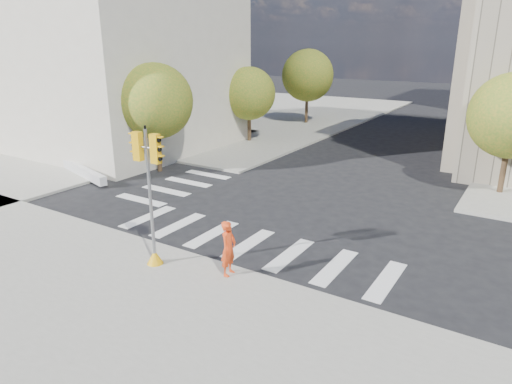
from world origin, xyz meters
TOP-DOWN VIEW (x-y plane):
  - ground at (0.00, 0.00)m, footprint 160.00×160.00m
  - sidewalk_near at (0.00, -11.00)m, footprint 30.00×14.00m
  - sidewalk_far_left at (-20.00, 26.00)m, footprint 28.00×40.00m
  - classical_building at (-20.00, 8.00)m, footprint 19.00×15.00m
  - tree_lw_near at (-10.50, 4.00)m, footprint 4.40×4.40m
  - tree_lw_mid at (-10.50, 14.00)m, footprint 4.00×4.00m
  - tree_lw_far at (-10.50, 24.00)m, footprint 4.80×4.80m
  - traffic_signal at (-1.80, -5.35)m, footprint 1.07×0.56m
  - photographer at (0.82, -4.60)m, footprint 0.54×0.74m
  - planter_wall at (-13.40, 0.58)m, footprint 5.88×2.02m

SIDE VIEW (x-z plane):
  - ground at x=0.00m, z-range 0.00..0.00m
  - sidewalk_near at x=0.00m, z-range 0.00..0.15m
  - sidewalk_far_left at x=-20.00m, z-range 0.00..0.15m
  - planter_wall at x=-13.40m, z-range 0.15..0.65m
  - photographer at x=0.82m, z-range 0.15..2.03m
  - traffic_signal at x=-1.80m, z-range -0.21..4.62m
  - tree_lw_mid at x=-10.50m, z-range 0.88..6.65m
  - tree_lw_near at x=-10.50m, z-range 1.00..7.41m
  - tree_lw_far at x=-10.50m, z-range 1.07..8.01m
  - classical_building at x=-20.00m, z-range 0.09..12.79m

